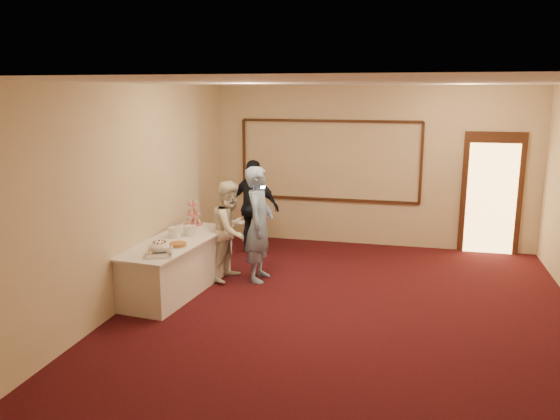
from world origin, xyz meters
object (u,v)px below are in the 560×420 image
object	(u,v)px
plate_stack_b	(190,231)
tart	(178,245)
guest	(254,207)
woman	(231,230)
plate_stack_a	(175,232)
buffet_table	(176,265)
man	(259,224)
cupcake_stand	(194,215)
pavlova_tray	(160,249)

from	to	relation	value
plate_stack_b	tart	xyz separation A→B (m)	(0.08, -0.60, -0.05)
guest	woman	bearing A→B (deg)	105.17
plate_stack_a	woman	size ratio (longest dim) A/B	0.12
plate_stack_a	guest	world-z (taller)	guest
woman	buffet_table	bearing A→B (deg)	149.00
plate_stack_b	tart	world-z (taller)	plate_stack_b
plate_stack_b	plate_stack_a	bearing A→B (deg)	-139.42
tart	man	distance (m)	1.38
buffet_table	cupcake_stand	bearing A→B (deg)	96.39
pavlova_tray	cupcake_stand	distance (m)	1.67
cupcake_stand	buffet_table	bearing A→B (deg)	-83.61
plate_stack_a	woman	xyz separation A→B (m)	(0.68, 0.56, -0.07)
plate_stack_b	man	bearing A→B (deg)	25.41
cupcake_stand	woman	xyz separation A→B (m)	(0.72, -0.26, -0.15)
tart	guest	xyz separation A→B (m)	(0.38, 2.47, 0.05)
plate_stack_a	tart	xyz separation A→B (m)	(0.25, -0.45, -0.05)
man	woman	bearing A→B (deg)	95.52
buffet_table	plate_stack_a	size ratio (longest dim) A/B	12.21
buffet_table	plate_stack_a	xyz separation A→B (m)	(-0.07, 0.14, 0.46)
plate_stack_a	guest	size ratio (longest dim) A/B	0.11
plate_stack_b	buffet_table	bearing A→B (deg)	-109.82
plate_stack_a	cupcake_stand	bearing A→B (deg)	92.59
plate_stack_a	woman	distance (m)	0.89
woman	plate_stack_b	bearing A→B (deg)	139.16
woman	pavlova_tray	bearing A→B (deg)	170.00
pavlova_tray	buffet_table	bearing A→B (deg)	97.67
buffet_table	tart	size ratio (longest dim) A/B	8.42
pavlova_tray	tart	bearing A→B (deg)	77.43
plate_stack_a	plate_stack_b	xyz separation A→B (m)	(0.17, 0.15, -0.00)
pavlova_tray	plate_stack_a	bearing A→B (deg)	101.11
buffet_table	pavlova_tray	world-z (taller)	pavlova_tray
pavlova_tray	cupcake_stand	xyz separation A→B (m)	(-0.20, 1.66, 0.09)
cupcake_stand	man	xyz separation A→B (m)	(1.17, -0.22, -0.03)
buffet_table	plate_stack_a	distance (m)	0.49
buffet_table	woman	distance (m)	1.01
woman	guest	size ratio (longest dim) A/B	0.91
plate_stack_a	man	distance (m)	1.29
cupcake_stand	tart	xyz separation A→B (m)	(0.29, -1.27, -0.13)
plate_stack_a	guest	bearing A→B (deg)	72.66
man	woman	size ratio (longest dim) A/B	1.15
cupcake_stand	woman	distance (m)	0.78
buffet_table	guest	world-z (taller)	guest
tart	guest	distance (m)	2.50
cupcake_stand	plate_stack_b	distance (m)	0.71
cupcake_stand	tart	world-z (taller)	cupcake_stand
pavlova_tray	guest	distance (m)	2.90
man	buffet_table	bearing A→B (deg)	124.56
pavlova_tray	plate_stack_b	size ratio (longest dim) A/B	2.77
plate_stack_b	woman	distance (m)	0.66
buffet_table	plate_stack_b	bearing A→B (deg)	70.18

